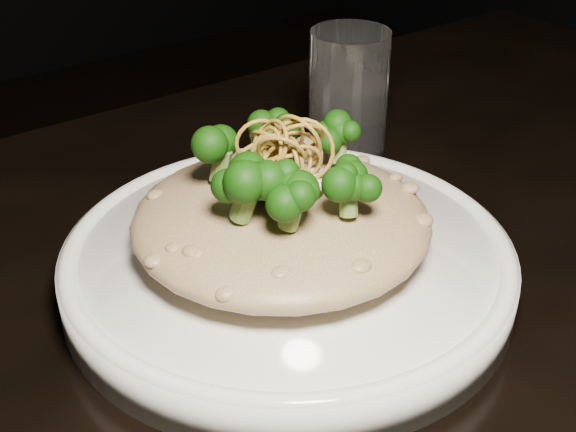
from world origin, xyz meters
The scene contains 7 objects.
table centered at (0.00, 0.00, 0.67)m, with size 1.10×0.80×0.75m.
plate centered at (-0.06, 0.06, 0.77)m, with size 0.30×0.30×0.03m, color white.
risotto centered at (-0.07, 0.06, 0.80)m, with size 0.19×0.19×0.04m, color brown.
broccoli centered at (-0.06, 0.06, 0.85)m, with size 0.15×0.15×0.05m, color black, non-canonical shape.
cheese centered at (-0.06, 0.06, 0.83)m, with size 0.06×0.06×0.02m, color white.
shallots centered at (-0.06, 0.06, 0.86)m, with size 0.06×0.06×0.04m, color brown, non-canonical shape.
drinking_glass centered at (0.09, 0.18, 0.81)m, with size 0.07×0.07×0.12m, color white.
Camera 1 is at (-0.32, -0.30, 1.07)m, focal length 50.00 mm.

